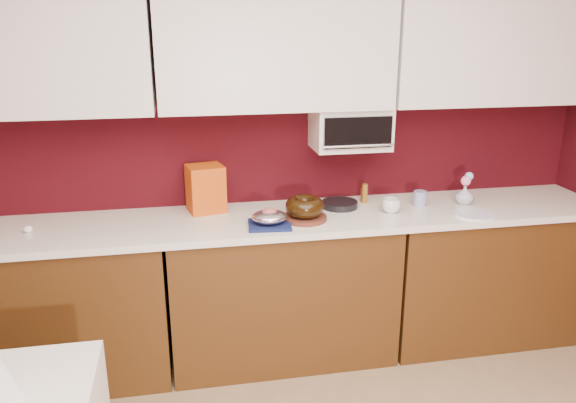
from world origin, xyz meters
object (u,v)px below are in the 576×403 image
(foil_ham_nest, at_px, (269,217))
(pandoro_box, at_px, (206,188))
(blue_jar, at_px, (420,198))
(flower_vase, at_px, (465,194))
(coffee_mug, at_px, (391,204))
(bundt_cake, at_px, (305,206))
(toaster_oven, at_px, (350,128))

(foil_ham_nest, relative_size, pandoro_box, 0.71)
(blue_jar, distance_m, flower_vase, 0.29)
(pandoro_box, relative_size, coffee_mug, 2.70)
(flower_vase, bearing_deg, pandoro_box, 174.17)
(bundt_cake, height_order, flower_vase, flower_vase)
(blue_jar, bearing_deg, pandoro_box, 173.59)
(pandoro_box, height_order, flower_vase, pandoro_box)
(coffee_mug, height_order, flower_vase, flower_vase)
(coffee_mug, xyz_separation_m, blue_jar, (0.22, 0.09, -0.01))
(toaster_oven, height_order, coffee_mug, toaster_oven)
(toaster_oven, xyz_separation_m, bundt_cake, (-0.33, -0.25, -0.39))
(blue_jar, height_order, flower_vase, flower_vase)
(bundt_cake, bearing_deg, blue_jar, 9.24)
(toaster_oven, bearing_deg, flower_vase, -11.48)
(foil_ham_nest, distance_m, flower_vase, 1.26)
(toaster_oven, xyz_separation_m, blue_jar, (0.42, -0.13, -0.43))
(bundt_cake, xyz_separation_m, flower_vase, (1.04, 0.11, -0.01))
(toaster_oven, bearing_deg, foil_ham_nest, -149.45)
(toaster_oven, relative_size, bundt_cake, 2.03)
(foil_ham_nest, bearing_deg, blue_jar, 11.31)
(coffee_mug, distance_m, flower_vase, 0.51)
(bundt_cake, height_order, pandoro_box, pandoro_box)
(bundt_cake, distance_m, flower_vase, 1.04)
(toaster_oven, height_order, flower_vase, toaster_oven)
(blue_jar, bearing_deg, bundt_cake, -170.76)
(foil_ham_nest, relative_size, coffee_mug, 1.91)
(bundt_cake, height_order, blue_jar, bundt_cake)
(foil_ham_nest, relative_size, blue_jar, 2.12)
(blue_jar, xyz_separation_m, flower_vase, (0.29, -0.02, 0.02))
(bundt_cake, relative_size, coffee_mug, 2.15)
(blue_jar, bearing_deg, coffee_mug, -157.36)
(pandoro_box, distance_m, blue_jar, 1.30)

